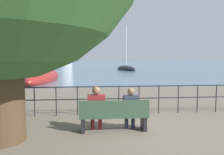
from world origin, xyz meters
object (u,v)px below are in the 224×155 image
seated_person_right (131,107)px  harbor_lighthouse (65,41)px  sailboat_2 (126,69)px  seated_person_left (96,107)px  park_bench (114,116)px  sailboat_1 (44,77)px

seated_person_right → harbor_lighthouse: (-11.48, 84.15, 8.34)m
harbor_lighthouse → sailboat_2: bearing=-73.3°
seated_person_left → sailboat_2: bearing=79.3°
park_bench → sailboat_2: 30.60m
seated_person_left → harbor_lighthouse: bearing=97.1°
sailboat_1 → sailboat_2: 19.16m
sailboat_1 → sailboat_2: bearing=61.8°
harbor_lighthouse → seated_person_left: bearing=-82.9°
park_bench → sailboat_1: sailboat_1 is taller
park_bench → seated_person_right: size_ratio=1.58×
sailboat_2 → harbor_lighthouse: harbor_lighthouse is taller
harbor_lighthouse → park_bench: bearing=-82.6°
park_bench → sailboat_2: bearing=80.2°
park_bench → sailboat_1: bearing=109.2°
park_bench → harbor_lighthouse: (-10.99, 84.23, 8.57)m
sailboat_1 → harbor_lighthouse: (-6.18, 70.40, 8.66)m
park_bench → sailboat_1: 14.64m
seated_person_left → park_bench: bearing=-8.8°
park_bench → harbor_lighthouse: size_ratio=0.10×
harbor_lighthouse → seated_person_right: bearing=-82.2°
park_bench → sailboat_2: size_ratio=0.25×
park_bench → seated_person_right: seated_person_right is taller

